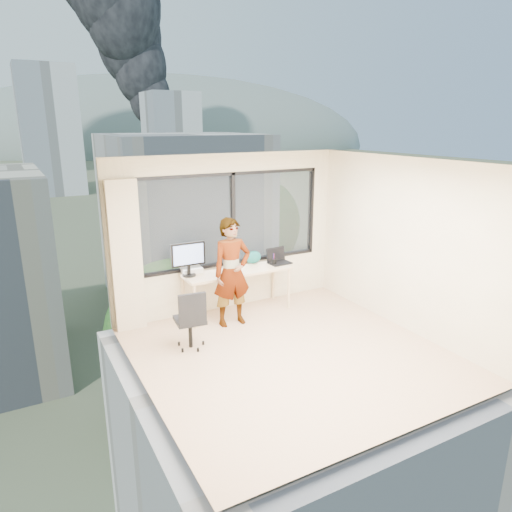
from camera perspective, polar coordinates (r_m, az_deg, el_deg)
floor at (r=6.55m, az=4.26°, el=-11.89°), size 4.00×4.00×0.01m
ceiling at (r=5.80m, az=4.80°, el=11.41°), size 4.00×4.00×0.01m
wall_front at (r=4.61m, az=18.21°, el=-7.37°), size 4.00×0.01×2.60m
wall_left at (r=5.29m, az=-14.08°, el=-3.97°), size 0.01×4.00×2.60m
wall_right at (r=7.30m, az=17.84°, el=1.29°), size 0.01×4.00×2.60m
window_wall at (r=7.71m, az=-3.22°, el=4.55°), size 3.30×0.16×1.55m
curtain at (r=7.14m, az=-15.70°, el=-0.10°), size 0.45×0.14×2.30m
desk at (r=7.72m, az=-2.34°, el=-4.33°), size 1.80×0.60×0.75m
chair at (r=6.58m, az=-8.16°, el=-7.57°), size 0.50×0.50×0.89m
person at (r=7.14m, az=-2.98°, el=-2.01°), size 0.62×0.41×1.70m
monitor at (r=7.28m, az=-8.32°, el=-0.37°), size 0.55×0.12×0.55m
game_console at (r=7.53m, az=-7.96°, el=-1.67°), size 0.34×0.29×0.08m
laptop at (r=7.89m, az=2.96°, el=-0.11°), size 0.39×0.41×0.24m
cellphone at (r=7.46m, az=-2.93°, el=-1.96°), size 0.13×0.08×0.01m
pen_cup at (r=7.83m, az=2.24°, el=-0.74°), size 0.10×0.10×0.10m
handbag at (r=7.89m, az=-0.34°, el=-0.15°), size 0.31×0.21×0.22m
exterior_ground at (r=126.04m, az=-26.89°, el=6.64°), size 400.00×400.00×0.04m
near_bldg_b at (r=46.34m, az=-8.78°, el=4.68°), size 14.00×13.00×16.00m
near_bldg_c at (r=48.21m, az=16.31°, el=0.99°), size 12.00×10.00×10.00m
far_tower_b at (r=125.36m, az=-24.05°, el=13.87°), size 13.00×13.00×30.00m
far_tower_c at (r=152.69m, az=-10.35°, el=14.38°), size 15.00×15.00×26.00m
hill_b at (r=341.26m, az=-11.07°, el=13.01°), size 300.00×220.00×96.00m
tree_b at (r=27.04m, az=-9.95°, el=-11.82°), size 7.60×7.60×9.00m
tree_c at (r=52.82m, az=0.86°, el=2.95°), size 8.40×8.40×10.00m
smoke_plume_b at (r=185.81m, az=-10.83°, el=23.30°), size 30.00×18.00×70.00m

